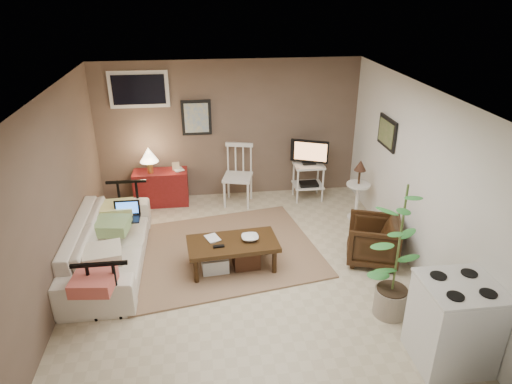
{
  "coord_description": "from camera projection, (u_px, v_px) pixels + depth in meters",
  "views": [
    {
      "loc": [
        -0.5,
        -5.09,
        3.54
      ],
      "look_at": [
        0.19,
        0.35,
        1.0
      ],
      "focal_mm": 32.0,
      "sensor_mm": 36.0,
      "label": 1
    }
  ],
  "objects": [
    {
      "name": "floor",
      "position": [
        245.0,
        271.0,
        6.12
      ],
      "size": [
        5.0,
        5.0,
        0.0
      ],
      "primitive_type": "plane",
      "color": "#C1B293",
      "rests_on": "ground"
    },
    {
      "name": "art_back",
      "position": [
        196.0,
        118.0,
        7.68
      ],
      "size": [
        0.5,
        0.03,
        0.6
      ],
      "primitive_type": "cube",
      "color": "black"
    },
    {
      "name": "art_right",
      "position": [
        387.0,
        133.0,
        6.69
      ],
      "size": [
        0.03,
        0.6,
        0.45
      ],
      "primitive_type": "cube",
      "color": "black"
    },
    {
      "name": "window",
      "position": [
        139.0,
        89.0,
        7.37
      ],
      "size": [
        0.96,
        0.03,
        0.6
      ],
      "primitive_type": "cube",
      "color": "silver"
    },
    {
      "name": "rug",
      "position": [
        220.0,
        251.0,
        6.55
      ],
      "size": [
        3.03,
        2.59,
        0.03
      ],
      "primitive_type": "cube",
      "rotation": [
        0.0,
        0.0,
        0.17
      ],
      "color": "#906D54",
      "rests_on": "floor"
    },
    {
      "name": "coffee_table",
      "position": [
        232.0,
        253.0,
        6.07
      ],
      "size": [
        1.23,
        0.71,
        0.45
      ],
      "color": "#361E0E",
      "rests_on": "floor"
    },
    {
      "name": "sofa",
      "position": [
        107.0,
        237.0,
        6.06
      ],
      "size": [
        0.67,
        2.31,
        0.9
      ],
      "primitive_type": "imported",
      "rotation": [
        0.0,
        0.0,
        1.57
      ],
      "color": "beige",
      "rests_on": "floor"
    },
    {
      "name": "sofa_pillows",
      "position": [
        107.0,
        240.0,
        5.78
      ],
      "size": [
        0.44,
        2.19,
        0.16
      ],
      "primitive_type": null,
      "color": "beige",
      "rests_on": "sofa"
    },
    {
      "name": "sofa_end_rails",
      "position": [
        118.0,
        240.0,
        6.1
      ],
      "size": [
        0.62,
        2.3,
        0.78
      ],
      "primitive_type": null,
      "color": "black",
      "rests_on": "floor"
    },
    {
      "name": "laptop",
      "position": [
        127.0,
        213.0,
        6.39
      ],
      "size": [
        0.35,
        0.26,
        0.24
      ],
      "color": "black",
      "rests_on": "sofa"
    },
    {
      "name": "red_console",
      "position": [
        160.0,
        185.0,
        7.84
      ],
      "size": [
        0.91,
        0.4,
        1.05
      ],
      "color": "maroon",
      "rests_on": "floor"
    },
    {
      "name": "spindle_chair",
      "position": [
        238.0,
        177.0,
        7.81
      ],
      "size": [
        0.57,
        0.57,
        1.04
      ],
      "color": "silver",
      "rests_on": "floor"
    },
    {
      "name": "tv_stand",
      "position": [
        309.0,
        169.0,
        7.94
      ],
      "size": [
        0.62,
        0.42,
        1.09
      ],
      "color": "silver",
      "rests_on": "floor"
    },
    {
      "name": "side_table",
      "position": [
        359.0,
        183.0,
        7.25
      ],
      "size": [
        0.38,
        0.38,
        1.01
      ],
      "color": "silver",
      "rests_on": "floor"
    },
    {
      "name": "armchair",
      "position": [
        373.0,
        239.0,
        6.22
      ],
      "size": [
        0.81,
        0.84,
        0.69
      ],
      "primitive_type": "imported",
      "rotation": [
        0.0,
        0.0,
        -1.91
      ],
      "color": "black",
      "rests_on": "floor"
    },
    {
      "name": "potted_plant",
      "position": [
        399.0,
        248.0,
        4.97
      ],
      "size": [
        0.42,
        0.42,
        1.68
      ],
      "color": "gray",
      "rests_on": "floor"
    },
    {
      "name": "stove",
      "position": [
        454.0,
        323.0,
        4.5
      ],
      "size": [
        0.72,
        0.67,
        0.94
      ],
      "color": "silver",
      "rests_on": "floor"
    },
    {
      "name": "bowl",
      "position": [
        250.0,
        232.0,
        6.0
      ],
      "size": [
        0.23,
        0.06,
        0.23
      ],
      "primitive_type": "imported",
      "rotation": [
        0.0,
        0.0,
        -0.0
      ],
      "color": "#361E0E",
      "rests_on": "coffee_table"
    },
    {
      "name": "book_table",
      "position": [
        207.0,
        233.0,
        5.98
      ],
      "size": [
        0.16,
        0.07,
        0.22
      ],
      "primitive_type": "imported",
      "rotation": [
        0.0,
        0.0,
        0.37
      ],
      "color": "#361E0E",
      "rests_on": "coffee_table"
    },
    {
      "name": "book_console",
      "position": [
        174.0,
        165.0,
        7.72
      ],
      "size": [
        0.15,
        0.07,
        0.21
      ],
      "primitive_type": "imported",
      "rotation": [
        0.0,
        0.0,
        0.33
      ],
      "color": "#361E0E",
      "rests_on": "red_console"
    }
  ]
}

